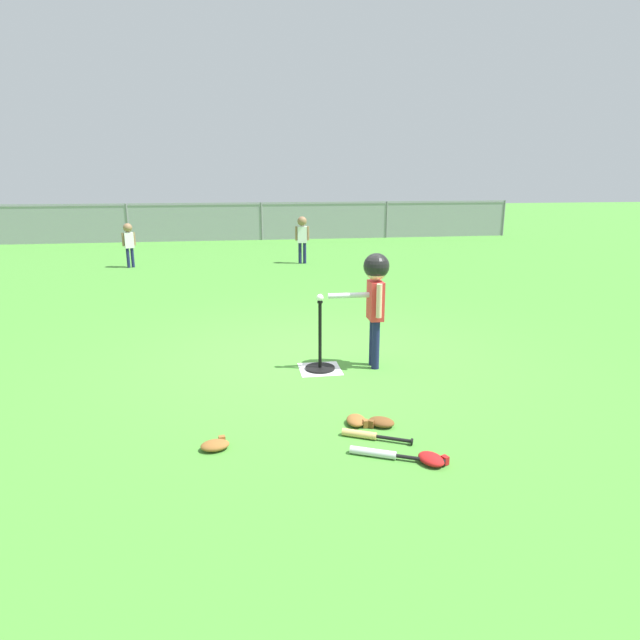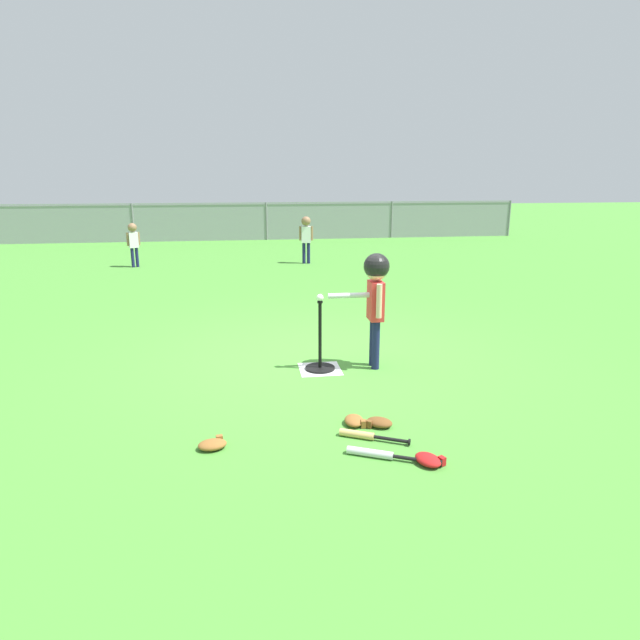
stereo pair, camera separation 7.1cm
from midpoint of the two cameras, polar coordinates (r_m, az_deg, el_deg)
ground_plane at (r=6.25m, az=0.05°, el=-4.10°), size 60.00×60.00×0.00m
home_plate at (r=5.95m, az=0.34°, el=-5.08°), size 0.44×0.44×0.01m
batting_tee at (r=5.91m, az=0.34°, el=-3.97°), size 0.32×0.32×0.75m
baseball_on_tee at (r=5.73m, az=0.35°, el=2.33°), size 0.07×0.07×0.07m
batter_child at (r=5.82m, az=6.10°, el=3.40°), size 0.65×0.36×1.24m
fielder_deep_center at (r=12.93m, az=-18.61°, el=7.95°), size 0.27×0.19×0.97m
fielder_deep_left at (r=12.77m, az=-1.29°, el=8.95°), size 0.32×0.21×1.08m
spare_bat_silver at (r=4.23m, az=6.68°, el=-13.63°), size 0.66×0.35×0.06m
spare_bat_wood at (r=4.49m, az=5.07°, el=-11.80°), size 0.53×0.30×0.06m
glove_by_plate at (r=4.71m, az=4.02°, el=-10.34°), size 0.18×0.23×0.07m
glove_near_bats at (r=4.70m, az=6.57°, el=-10.48°), size 0.27×0.26×0.07m
glove_tossed_aside at (r=4.21m, az=11.67°, el=-13.97°), size 0.24×0.27×0.07m
glove_outfield_drop at (r=4.40m, az=-10.58°, el=-12.53°), size 0.25×0.21×0.07m
outfield_fence at (r=17.44m, az=-5.44°, el=10.27°), size 16.06×0.06×1.15m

